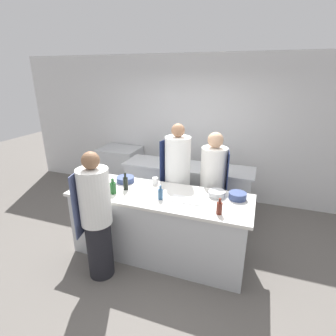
% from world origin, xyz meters
% --- Properties ---
extents(ground_plane, '(16.00, 16.00, 0.00)m').
position_xyz_m(ground_plane, '(0.00, 0.00, 0.00)').
color(ground_plane, '#605B56').
extents(wall_back, '(8.00, 0.06, 2.80)m').
position_xyz_m(wall_back, '(0.00, 2.13, 1.40)').
color(wall_back, silver).
rests_on(wall_back, ground_plane).
extents(prep_counter, '(2.45, 0.84, 0.93)m').
position_xyz_m(prep_counter, '(0.00, 0.00, 0.47)').
color(prep_counter, '#B7BABC').
rests_on(prep_counter, ground_plane).
extents(pass_counter, '(2.27, 0.63, 0.93)m').
position_xyz_m(pass_counter, '(0.05, 1.23, 0.47)').
color(pass_counter, '#B7BABC').
rests_on(pass_counter, ground_plane).
extents(oven_range, '(0.81, 0.66, 0.95)m').
position_xyz_m(oven_range, '(-1.59, 1.75, 0.47)').
color(oven_range, '#B7BABC').
rests_on(oven_range, ground_plane).
extents(chef_at_prep_near, '(0.41, 0.39, 1.64)m').
position_xyz_m(chef_at_prep_near, '(-0.55, -0.65, 0.82)').
color(chef_at_prep_near, black).
rests_on(chef_at_prep_near, ground_plane).
extents(chef_at_stove, '(0.42, 0.41, 1.66)m').
position_xyz_m(chef_at_stove, '(0.59, 0.72, 0.83)').
color(chef_at_stove, black).
rests_on(chef_at_stove, ground_plane).
extents(chef_at_pass_far, '(0.43, 0.42, 1.77)m').
position_xyz_m(chef_at_pass_far, '(0.06, 0.62, 0.88)').
color(chef_at_pass_far, black).
rests_on(chef_at_pass_far, ground_plane).
extents(bottle_olive_oil, '(0.07, 0.07, 0.30)m').
position_xyz_m(bottle_olive_oil, '(-1.09, -0.04, 1.05)').
color(bottle_olive_oil, silver).
rests_on(bottle_olive_oil, prep_counter).
extents(bottle_vinegar, '(0.08, 0.08, 0.21)m').
position_xyz_m(bottle_vinegar, '(-0.59, -0.19, 1.01)').
color(bottle_vinegar, '#19471E').
rests_on(bottle_vinegar, prep_counter).
extents(bottle_wine, '(0.07, 0.07, 0.19)m').
position_xyz_m(bottle_wine, '(0.84, -0.25, 1.01)').
color(bottle_wine, '#5B2319').
rests_on(bottle_wine, prep_counter).
extents(bottle_cooking_oil, '(0.06, 0.06, 0.19)m').
position_xyz_m(bottle_cooking_oil, '(0.07, -0.13, 1.00)').
color(bottle_cooking_oil, '#2D5175').
rests_on(bottle_cooking_oil, prep_counter).
extents(bottle_sauce, '(0.07, 0.07, 0.24)m').
position_xyz_m(bottle_sauce, '(-0.49, -0.02, 1.03)').
color(bottle_sauce, black).
rests_on(bottle_sauce, prep_counter).
extents(bowl_mixing_large, '(0.26, 0.26, 0.08)m').
position_xyz_m(bowl_mixing_large, '(-0.63, 0.22, 0.97)').
color(bowl_mixing_large, navy).
rests_on(bowl_mixing_large, prep_counter).
extents(bowl_prep_small, '(0.22, 0.22, 0.09)m').
position_xyz_m(bowl_prep_small, '(1.00, 0.21, 0.97)').
color(bowl_prep_small, navy).
rests_on(bowl_prep_small, prep_counter).
extents(bowl_ceramic_blue, '(0.22, 0.22, 0.08)m').
position_xyz_m(bowl_ceramic_blue, '(0.73, 0.19, 0.97)').
color(bowl_ceramic_blue, '#B7BABC').
rests_on(bowl_ceramic_blue, prep_counter).
extents(cup, '(0.09, 0.09, 0.10)m').
position_xyz_m(cup, '(-0.17, 0.29, 0.98)').
color(cup, white).
rests_on(cup, prep_counter).
extents(cutting_board, '(0.39, 0.20, 0.01)m').
position_xyz_m(cutting_board, '(0.39, -0.05, 0.94)').
color(cutting_board, white).
rests_on(cutting_board, prep_counter).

